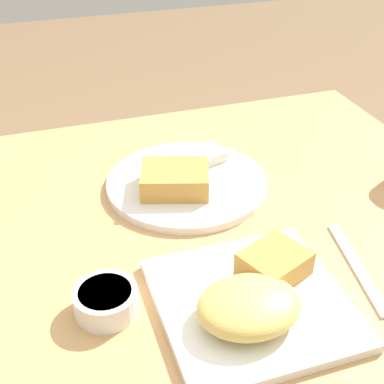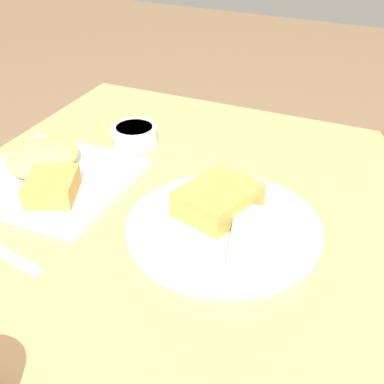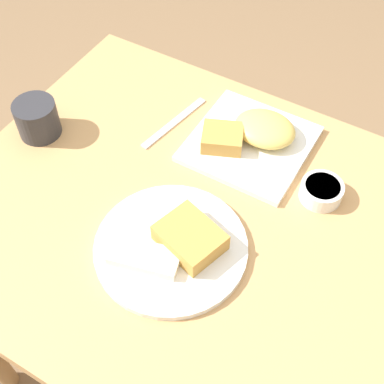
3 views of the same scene
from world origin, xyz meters
TOP-DOWN VIEW (x-y plane):
  - dining_table at (0.00, 0.00)m, footprint 0.93×0.79m
  - plate_square_near at (-0.03, -0.23)m, footprint 0.24×0.24m
  - plate_oval_far at (-0.03, 0.08)m, footprint 0.29×0.29m
  - sauce_ramekin at (-0.22, -0.17)m, footprint 0.08×0.08m

SIDE VIEW (x-z plane):
  - dining_table at x=0.00m, z-range 0.27..1.00m
  - plate_oval_far at x=-0.03m, z-range 0.72..0.77m
  - sauce_ramekin at x=-0.22m, z-range 0.73..0.77m
  - plate_square_near at x=-0.03m, z-range 0.72..0.78m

